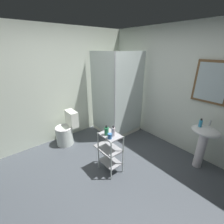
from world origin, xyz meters
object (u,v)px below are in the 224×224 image
Objects in this scene: rinse_cup at (110,136)px; toilet at (66,131)px; shower_stall at (116,115)px; pedestal_sink at (203,139)px; lotion_bottle_white at (113,132)px; body_wash_bottle_green at (107,131)px; hand_soap_bottle at (201,123)px; storage_cart at (110,150)px; bath_mat at (108,148)px.

toilet is at bearing -173.52° from rinse_cup.
shower_stall reaches higher than pedestal_sink.
pedestal_sink is at bearing 55.77° from lotion_bottle_white.
shower_stall is 1.46m from body_wash_bottle_green.
hand_soap_bottle is 1.73× the size of rinse_cup.
toilet is 1.48m from lotion_bottle_white.
storage_cart is 0.36m from rinse_cup.
bath_mat is (-0.48, 0.41, -0.80)m from body_wash_bottle_green.
storage_cart is (1.31, 0.23, 0.12)m from toilet.
toilet is 1.37m from body_wash_bottle_green.
toilet is at bearing -171.66° from body_wash_bottle_green.
shower_stall is at bearing -171.21° from hand_soap_bottle.
toilet is at bearing -169.85° from storage_cart.
pedestal_sink is (1.95, 0.33, 0.12)m from shower_stall.
hand_soap_bottle is 1.88m from bath_mat.
pedestal_sink is 1.66m from rinse_cup.
hand_soap_bottle is at bearing 57.85° from lotion_bottle_white.
body_wash_bottle_green is (0.96, -1.05, 0.35)m from shower_stall.
hand_soap_bottle is 1.61m from body_wash_bottle_green.
bath_mat is (-0.60, 0.44, -0.77)m from rinse_cup.
hand_soap_bottle reaches higher than lotion_bottle_white.
lotion_bottle_white is at bearing 32.28° from body_wash_bottle_green.
lotion_bottle_white reaches higher than body_wash_bottle_green.
rinse_cup is at bearing -75.72° from lotion_bottle_white.
shower_stall is 10.89× the size of lotion_bottle_white.
storage_cart is 0.38m from body_wash_bottle_green.
body_wash_bottle_green is at bearing -40.09° from bath_mat.
rinse_cup is (1.08, -1.08, 0.32)m from shower_stall.
rinse_cup is (0.08, -0.08, 0.35)m from storage_cart.
bath_mat is (0.78, 0.59, -0.31)m from toilet.
bath_mat is at bearing 145.48° from storage_cart.
hand_soap_bottle is at bearing 56.28° from storage_cart.
hand_soap_bottle is 1.57m from rinse_cup.
shower_stall is 12.03× the size of body_wash_bottle_green.
hand_soap_bottle reaches higher than bath_mat.
body_wash_bottle_green is (-0.04, -0.05, 0.38)m from storage_cart.
toilet is at bearing -142.89° from bath_mat.
bath_mat is at bearing 139.91° from body_wash_bottle_green.
shower_stall is 1.49m from lotion_bottle_white.
pedestal_sink is at bearing 23.23° from hand_soap_bottle.
toilet is 1.03m from bath_mat.
lotion_bottle_white is (0.06, 0.01, 0.38)m from storage_cart.
lotion_bottle_white reaches higher than rinse_cup.
storage_cart is at bearing 10.15° from toilet.
lotion_bottle_white is 1.10× the size of body_wash_bottle_green.
lotion_bottle_white is 0.31× the size of bath_mat.
lotion_bottle_white is 1.06m from bath_mat.
rinse_cup reaches higher than toilet.
pedestal_sink is 4.41× the size of lotion_bottle_white.
rinse_cup is 1.07m from bath_mat.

